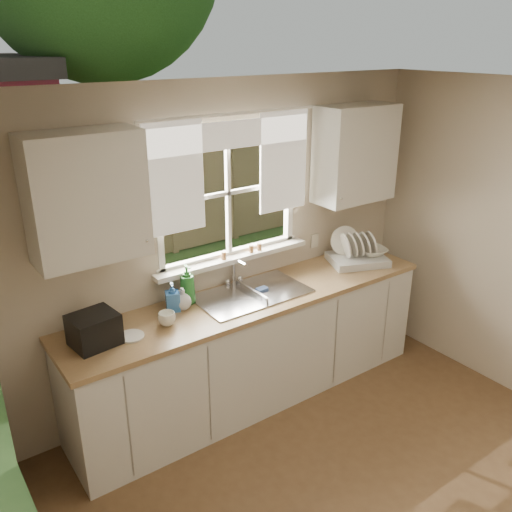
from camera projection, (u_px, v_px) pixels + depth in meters
room_walls at (454, 362)px, 2.72m from camera, size 3.62×4.02×2.50m
ceiling at (481, 102)px, 2.30m from camera, size 3.60×4.00×0.02m
window at (230, 214)px, 4.19m from camera, size 1.38×0.16×1.06m
curtains at (232, 158)px, 3.98m from camera, size 1.50×0.03×0.81m
base_cabinets at (254, 349)px, 4.34m from camera, size 3.00×0.62×0.87m
countertop at (254, 298)px, 4.17m from camera, size 3.04×0.65×0.04m
upper_cabinet_left at (86, 197)px, 3.30m from camera, size 0.70×0.33×0.80m
upper_cabinet_right at (355, 154)px, 4.54m from camera, size 0.70×0.33×0.80m
wall_outlet at (315, 241)px, 4.80m from camera, size 0.08×0.01×0.12m
sill_jars at (245, 250)px, 4.31m from camera, size 0.38×0.04×0.06m
sink at (251, 303)px, 4.21m from camera, size 0.88×0.52×0.40m
dish_rack at (357, 255)px, 4.75m from camera, size 0.58×0.52×0.31m
bowl at (372, 251)px, 4.78m from camera, size 0.30×0.30×0.06m
soap_bottle_a at (187, 284)px, 3.99m from camera, size 0.12×0.12×0.31m
soap_bottle_b at (172, 297)px, 3.90m from camera, size 0.13×0.13×0.22m
soap_bottle_c at (183, 299)px, 3.93m from camera, size 0.15×0.15×0.17m
saucer at (131, 336)px, 3.59m from camera, size 0.17×0.17×0.01m
cup at (167, 319)px, 3.72m from camera, size 0.14×0.14×0.10m
black_appliance at (94, 330)px, 3.47m from camera, size 0.32×0.28×0.21m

